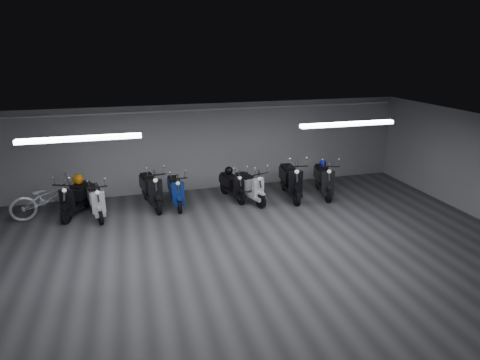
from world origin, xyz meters
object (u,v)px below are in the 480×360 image
object	(u,v)px
scooter_0	(75,192)
scooter_5	(232,181)
bicycle	(49,193)
helmet_1	(78,179)
scooter_3	(151,184)
scooter_7	(291,175)
scooter_4	(176,186)
helmet_2	(229,170)
scooter_2	(95,195)
helmet_0	(323,163)
scooter_6	(250,182)
scooter_9	(324,174)

from	to	relation	value
scooter_0	scooter_5	size ratio (longest dim) A/B	1.12
bicycle	helmet_1	xyz separation A→B (m)	(0.79, 0.08, 0.32)
scooter_3	scooter_7	xyz separation A→B (m)	(4.20, -0.39, 0.03)
scooter_0	scooter_4	bearing A→B (deg)	20.37
helmet_2	scooter_0	bearing A→B (deg)	-176.58
scooter_0	helmet_1	size ratio (longest dim) A/B	6.11
scooter_2	helmet_0	xyz separation A→B (m)	(6.86, 0.15, 0.33)
scooter_7	helmet_0	distance (m)	1.18
scooter_2	scooter_6	distance (m)	4.39
bicycle	helmet_0	world-z (taller)	bicycle
scooter_4	scooter_9	distance (m)	4.60
scooter_0	scooter_7	distance (m)	6.27
scooter_2	scooter_3	world-z (taller)	scooter_3
scooter_2	scooter_3	distance (m)	1.56
scooter_5	bicycle	distance (m)	5.19
scooter_3	scooter_6	size ratio (longest dim) A/B	1.11
scooter_2	scooter_9	xyz separation A→B (m)	(6.80, -0.10, 0.05)
scooter_9	helmet_1	world-z (taller)	scooter_9
scooter_6	helmet_0	distance (m)	2.49
helmet_2	scooter_9	bearing A→B (deg)	-12.63
scooter_4	helmet_1	world-z (taller)	scooter_4
scooter_3	helmet_1	xyz separation A→B (m)	(-1.96, 0.15, 0.26)
helmet_0	bicycle	bearing A→B (deg)	177.98
scooter_5	helmet_0	world-z (taller)	scooter_5
scooter_3	scooter_6	xyz separation A→B (m)	(2.88, -0.40, -0.07)
scooter_5	scooter_7	xyz separation A→B (m)	(1.77, -0.36, 0.15)
scooter_4	scooter_9	bearing A→B (deg)	-6.18
scooter_6	helmet_2	world-z (taller)	scooter_6
scooter_5	helmet_2	bearing A→B (deg)	90.00
scooter_9	helmet_0	distance (m)	0.38
scooter_3	helmet_2	bearing A→B (deg)	-6.73
scooter_4	bicycle	size ratio (longest dim) A/B	0.84
scooter_7	scooter_9	distance (m)	1.09
scooter_0	scooter_7	xyz separation A→B (m)	(6.26, -0.31, 0.08)
scooter_6	bicycle	world-z (taller)	bicycle
scooter_7	helmet_0	world-z (taller)	scooter_7
scooter_2	helmet_0	world-z (taller)	scooter_2
scooter_0	scooter_2	xyz separation A→B (m)	(0.54, -0.28, -0.03)
bicycle	helmet_2	world-z (taller)	bicycle
helmet_1	scooter_2	bearing A→B (deg)	-48.68
scooter_2	helmet_0	distance (m)	6.87
scooter_2	scooter_5	bearing A→B (deg)	-6.96
scooter_4	scooter_6	xyz separation A→B (m)	(2.18, -0.26, 0.01)
scooter_4	helmet_1	xyz separation A→B (m)	(-2.66, 0.30, 0.34)
bicycle	scooter_3	bearing A→B (deg)	-109.82
scooter_5	scooter_7	size ratio (longest dim) A/B	0.80
scooter_3	bicycle	xyz separation A→B (m)	(-2.76, 0.08, -0.06)
scooter_4	scooter_6	size ratio (longest dim) A/B	0.99
scooter_7	helmet_2	bearing A→B (deg)	168.56
scooter_2	helmet_1	size ratio (longest dim) A/B	5.87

